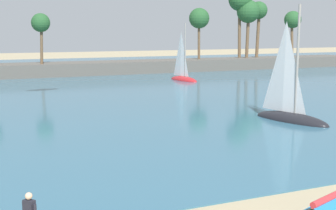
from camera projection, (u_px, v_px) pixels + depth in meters
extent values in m
cube|color=#386B84|center=(33.00, 81.00, 57.32)|extent=(220.00, 90.85, 0.06)
cube|color=#605B54|center=(27.00, 70.00, 62.10)|extent=(109.14, 6.00, 1.80)
cylinder|color=brown|center=(42.00, 44.00, 60.90)|extent=(0.54, 0.48, 5.49)
sphere|color=#285B2D|center=(41.00, 23.00, 60.46)|extent=(2.49, 2.49, 2.49)
cylinder|color=brown|center=(248.00, 35.00, 75.45)|extent=(0.59, 0.68, 7.56)
sphere|color=#285B2D|center=(248.00, 11.00, 74.85)|extent=(3.74, 3.74, 3.74)
cylinder|color=brown|center=(239.00, 29.00, 75.51)|extent=(0.73, 0.54, 9.51)
cylinder|color=brown|center=(258.00, 34.00, 76.87)|extent=(0.87, 0.65, 7.83)
sphere|color=#285B2D|center=(259.00, 10.00, 76.24)|extent=(2.92, 2.92, 2.92)
cylinder|color=brown|center=(292.00, 38.00, 78.68)|extent=(0.59, 0.78, 6.34)
sphere|color=#285B2D|center=(293.00, 20.00, 78.17)|extent=(2.92, 2.92, 2.92)
cylinder|color=brown|center=(199.00, 39.00, 71.36)|extent=(0.58, 0.64, 6.37)
sphere|color=#285B2D|center=(199.00, 18.00, 70.85)|extent=(3.16, 3.16, 3.16)
cube|color=#237FD1|center=(321.00, 202.00, 15.50)|extent=(3.30, 1.95, 0.78)
cube|color=#23232D|center=(29.00, 210.00, 13.03)|extent=(0.36, 0.39, 0.58)
sphere|color=beige|center=(29.00, 196.00, 12.96)|extent=(0.21, 0.21, 0.21)
cylinder|color=#23232D|center=(24.00, 209.00, 13.15)|extent=(0.09, 0.09, 0.50)
ellipsoid|color=black|center=(291.00, 121.00, 31.56)|extent=(3.23, 6.09, 1.17)
cylinder|color=gray|center=(297.00, 60.00, 30.66)|extent=(0.18, 0.18, 7.30)
pyramid|color=white|center=(285.00, 67.00, 31.51)|extent=(0.86, 2.58, 6.20)
ellipsoid|color=red|center=(184.00, 80.00, 57.40)|extent=(2.40, 5.43, 1.05)
cylinder|color=gray|center=(185.00, 50.00, 56.57)|extent=(0.16, 0.16, 6.56)
pyramid|color=white|center=(181.00, 54.00, 57.40)|extent=(0.53, 2.36, 5.58)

